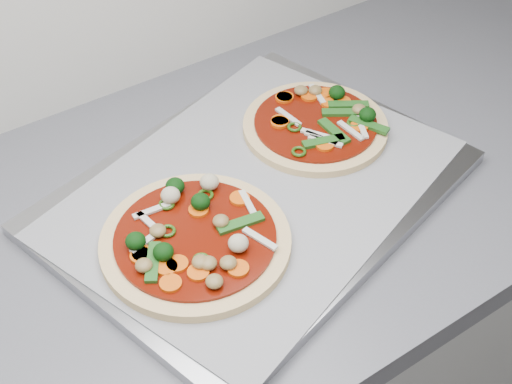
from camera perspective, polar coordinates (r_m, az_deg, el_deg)
countertop at (r=0.87m, az=-18.49°, el=-9.08°), size 3.60×0.60×0.04m
baking_tray at (r=0.92m, az=-0.00°, el=0.03°), size 0.59×0.50×0.02m
parchment at (r=0.92m, az=-0.00°, el=0.46°), size 0.58×0.50×0.00m
pizza_left at (r=0.84m, az=-4.96°, el=-3.75°), size 0.27×0.27×0.04m
pizza_right at (r=1.00m, az=4.96°, el=5.47°), size 0.28×0.28×0.03m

